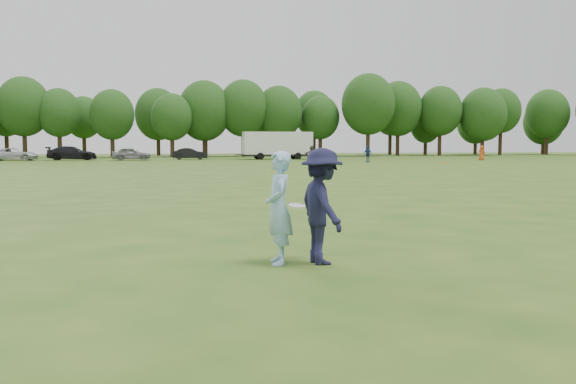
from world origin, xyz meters
The scene contains 14 objects.
ground centered at (0.00, 0.00, 0.00)m, with size 200.00×200.00×0.00m, color #274F16.
thrower centered at (-0.97, -0.48, 0.92)m, with size 0.67×0.44×1.84m, color #95C3E7.
defender centered at (-0.28, -0.59, 0.95)m, with size 1.22×0.70×1.89m, color #181836.
player_far_b centered at (17.24, 47.99, 0.82)m, with size 0.96×0.40×1.64m, color navy.
player_far_c centered at (31.72, 51.59, 0.82)m, with size 0.80×0.52×1.63m, color #D84F19.
player_far_d centered at (11.54, 48.15, 0.82)m, with size 1.53×0.49×1.65m, color #2A2A2A.
car_c centered at (-18.59, 60.52, 0.68)m, with size 2.25×4.88×1.36m, color silver.
car_d centered at (-12.81, 61.33, 0.77)m, with size 2.17×5.33×1.55m, color black.
car_e centered at (-6.26, 59.02, 0.71)m, with size 1.68×4.17×1.42m, color gray.
car_f centered at (0.19, 60.80, 0.66)m, with size 1.41×4.03×1.33m, color black.
field_cone centered at (22.23, 41.29, 0.15)m, with size 0.28×0.28×0.30m, color #F7610D.
disc_in_play centered at (-0.74, -0.80, 0.99)m, with size 0.32×0.32×0.08m.
cargo_trailer centered at (10.29, 59.98, 1.78)m, with size 9.00×2.75×3.20m.
treeline centered at (2.81, 76.90, 6.26)m, with size 130.35×18.39×11.74m.
Camera 1 is at (-2.80, -10.15, 1.99)m, focal length 38.00 mm.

